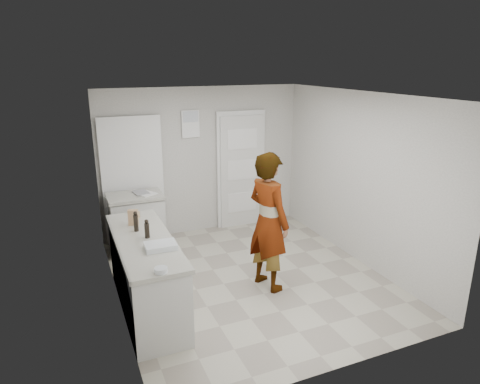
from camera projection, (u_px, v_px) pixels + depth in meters
name	position (u px, v px, depth m)	size (l,w,h in m)	color
ground	(250.00, 278.00, 5.95)	(4.00, 4.00, 0.00)	gray
room_shell	(194.00, 175.00, 7.30)	(4.00, 4.00, 4.00)	#A6A49D
main_counter	(146.00, 277.00, 5.10)	(0.64, 1.96, 0.93)	silver
side_counter	(137.00, 225.00, 6.72)	(0.84, 0.61, 0.93)	silver
person	(268.00, 222.00, 5.50)	(0.67, 0.44, 1.83)	silver
cake_mix_box	(133.00, 217.00, 5.33)	(0.12, 0.06, 0.20)	#A47752
spice_jar	(138.00, 215.00, 5.60)	(0.05, 0.05, 0.08)	tan
oil_cruet_a	(147.00, 229.00, 4.95)	(0.06, 0.06, 0.23)	black
oil_cruet_b	(136.00, 222.00, 5.14)	(0.06, 0.06, 0.25)	black
baking_dish	(161.00, 246.00, 4.69)	(0.35, 0.26, 0.06)	silver
egg_bowl	(161.00, 270.00, 4.16)	(0.13, 0.13, 0.05)	silver
papers	(145.00, 193.00, 6.63)	(0.25, 0.32, 0.01)	white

